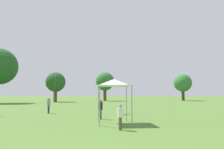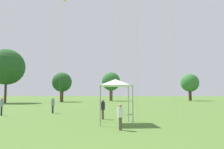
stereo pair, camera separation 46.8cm
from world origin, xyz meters
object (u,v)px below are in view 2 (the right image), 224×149
(canopy_tent, at_px, (115,83))
(distant_tree_2, at_px, (6,67))
(person_standing_3, at_px, (53,104))
(person_standing_4, at_px, (2,104))
(person_standing_0, at_px, (120,115))
(distant_tree_1, at_px, (62,82))
(person_standing_2, at_px, (103,108))
(distant_tree_0, at_px, (111,82))
(distant_tree_3, at_px, (190,83))

(canopy_tent, bearing_deg, distant_tree_2, 130.69)
(person_standing_3, height_order, person_standing_4, person_standing_4)
(person_standing_0, bearing_deg, person_standing_3, -46.03)
(canopy_tent, height_order, distant_tree_1, distant_tree_1)
(person_standing_4, xyz_separation_m, canopy_tent, (11.37, -4.64, 1.82))
(distant_tree_1, bearing_deg, person_standing_2, -67.54)
(canopy_tent, bearing_deg, person_standing_0, -80.47)
(distant_tree_0, relative_size, distant_tree_2, 0.67)
(distant_tree_2, bearing_deg, person_standing_4, -60.17)
(distant_tree_0, bearing_deg, distant_tree_3, 7.52)
(person_standing_0, height_order, distant_tree_1, distant_tree_1)
(person_standing_0, relative_size, distant_tree_1, 0.21)
(person_standing_0, distance_m, person_standing_2, 5.49)
(person_standing_2, distance_m, canopy_tent, 3.39)
(distant_tree_3, bearing_deg, distant_tree_2, -158.75)
(person_standing_0, bearing_deg, distant_tree_2, -44.36)
(person_standing_3, bearing_deg, distant_tree_0, 41.21)
(distant_tree_1, bearing_deg, distant_tree_3, 16.60)
(person_standing_0, xyz_separation_m, person_standing_3, (-7.75, 10.25, 0.12))
(distant_tree_2, xyz_separation_m, distant_tree_3, (44.44, 17.28, -2.93))
(person_standing_2, bearing_deg, person_standing_4, -108.79)
(person_standing_3, distance_m, distant_tree_2, 30.40)
(person_standing_3, distance_m, distant_tree_0, 37.59)
(person_standing_0, relative_size, person_standing_4, 0.87)
(canopy_tent, relative_size, distant_tree_1, 0.44)
(canopy_tent, bearing_deg, person_standing_3, 134.10)
(person_standing_4, distance_m, canopy_tent, 12.41)
(person_standing_3, xyz_separation_m, distant_tree_0, (3.36, 37.19, 4.31))
(person_standing_4, distance_m, distant_tree_2, 30.44)
(person_standing_3, bearing_deg, person_standing_4, 171.68)
(person_standing_2, relative_size, distant_tree_1, 0.22)
(distant_tree_0, bearing_deg, person_standing_0, -84.71)
(person_standing_2, relative_size, distant_tree_0, 0.20)
(distant_tree_2, bearing_deg, distant_tree_3, 21.25)
(canopy_tent, bearing_deg, person_standing_4, 157.78)
(person_standing_0, height_order, person_standing_4, person_standing_4)
(distant_tree_1, xyz_separation_m, distant_tree_3, (34.00, 10.14, 0.20))
(person_standing_4, distance_m, distant_tree_3, 52.41)
(person_standing_2, height_order, distant_tree_2, distant_tree_2)
(person_standing_2, height_order, distant_tree_3, distant_tree_3)
(canopy_tent, height_order, distant_tree_2, distant_tree_2)
(canopy_tent, bearing_deg, person_standing_2, 115.78)
(person_standing_0, bearing_deg, distant_tree_1, -61.27)
(distant_tree_1, bearing_deg, person_standing_0, -68.14)
(person_standing_2, relative_size, person_standing_3, 0.95)
(person_standing_4, bearing_deg, person_standing_3, 23.91)
(person_standing_0, height_order, person_standing_3, person_standing_3)
(person_standing_2, height_order, person_standing_4, person_standing_4)
(person_standing_0, xyz_separation_m, person_standing_4, (-11.82, 7.37, 0.18))
(person_standing_0, xyz_separation_m, distant_tree_2, (-26.58, 33.10, 7.05))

